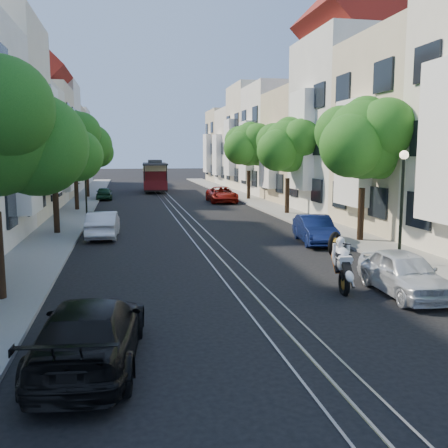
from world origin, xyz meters
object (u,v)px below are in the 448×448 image
tree_w_b (54,149)px  sportbike_rider (341,260)px  parked_car_w_far (104,193)px  parked_car_e_near (404,273)px  lamp_east (402,190)px  parked_car_e_far (222,195)px  tree_e_b (365,141)px  tree_w_c (75,141)px  cable_car (155,175)px  parked_car_e_mid (315,229)px  parked_car_w_mid (103,224)px  parked_car_w_near (91,333)px  tree_w_d (87,149)px  lamp_west (85,173)px  tree_e_d (250,146)px  tree_e_c (289,147)px

tree_w_b → sportbike_rider: 16.44m
parked_car_w_far → parked_car_e_near: bearing=106.6°
lamp_east → parked_car_w_far: 32.06m
lamp_east → parked_car_e_far: lamp_east is taller
tree_w_b → lamp_east: tree_w_b is taller
parked_car_e_far → parked_car_w_far: bearing=157.2°
tree_e_b → tree_w_c: size_ratio=0.94×
cable_car → parked_car_e_mid: (5.48, -33.43, -1.23)m
tree_w_c → parked_car_w_far: tree_w_c is taller
parked_car_e_mid → sportbike_rider: bearing=-98.5°
parked_car_w_mid → parked_car_w_near: bearing=93.9°
tree_w_d → tree_w_c: bearing=-90.0°
lamp_west → parked_car_w_far: bearing=86.6°
tree_w_c → parked_car_e_mid: bearing=-52.6°
parked_car_e_near → parked_car_w_mid: (-9.21, 12.13, 0.01)m
tree_w_b → parked_car_e_far: tree_w_b is taller
lamp_west → parked_car_w_near: lamp_west is taller
parked_car_e_mid → tree_e_d: bearing=91.5°
tree_e_d → parked_car_e_near: size_ratio=1.77×
parked_car_e_near → parked_car_w_far: 34.65m
lamp_east → parked_car_w_mid: lamp_east is taller
lamp_east → cable_car: 39.18m
parked_car_e_near → parked_car_w_near: (-8.80, -3.41, 0.02)m
cable_car → parked_car_e_far: cable_car is taller
tree_w_b → cable_car: size_ratio=0.75×
lamp_east → parked_car_w_near: size_ratio=0.89×
parked_car_e_mid → parked_car_w_mid: parked_car_w_mid is taller
cable_car → parked_car_w_far: 10.33m
tree_w_c → sportbike_rider: 25.98m
tree_w_b → lamp_west: tree_w_b is taller
parked_car_e_near → parked_car_w_far: bearing=109.6°
cable_car → parked_car_e_mid: bearing=-78.4°
parked_car_e_far → tree_w_b: bearing=-125.9°
lamp_east → parked_car_w_near: bearing=-147.2°
sportbike_rider → tree_e_c: bearing=84.9°
tree_e_b → tree_e_d: 22.00m
tree_w_c → parked_car_w_far: (1.54, 8.71, -4.48)m
lamp_east → parked_car_e_near: 4.54m
cable_car → parked_car_e_far: bearing=-67.5°
parked_car_e_mid → parked_car_e_near: bearing=-86.4°
tree_w_c → parked_car_e_far: 13.06m
tree_e_b → cable_car: 34.60m
tree_w_b → tree_e_d: bearing=49.7°
tree_e_d → parked_car_w_near: tree_e_d is taller
tree_e_b → parked_car_w_near: bearing=-134.5°
parked_car_e_near → parked_car_e_mid: (0.58, 8.64, -0.01)m
sportbike_rider → parked_car_e_near: (1.66, -0.79, -0.29)m
parked_car_w_near → parked_car_e_far: bearing=-99.9°
cable_car → parked_car_e_near: (4.90, -42.07, -1.22)m
tree_e_c → parked_car_e_near: 20.07m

